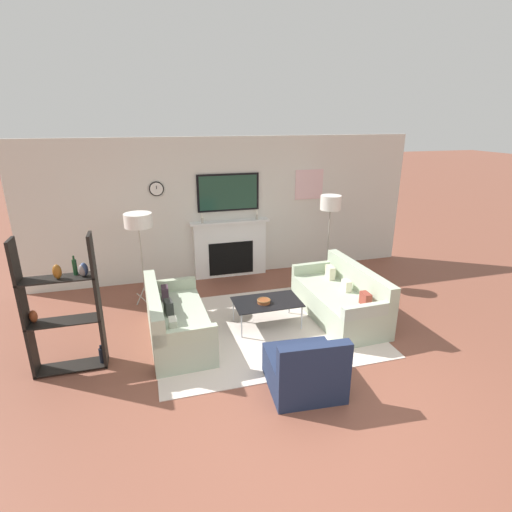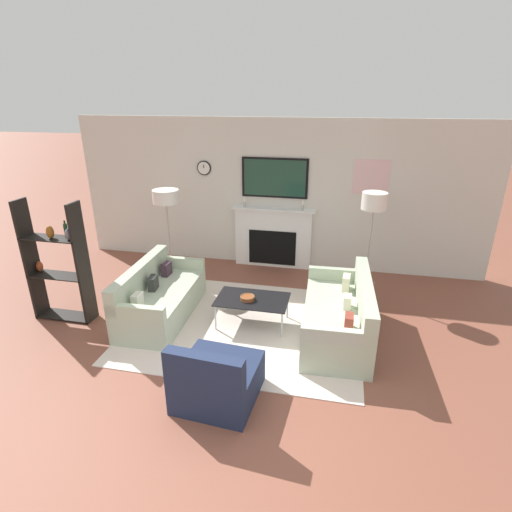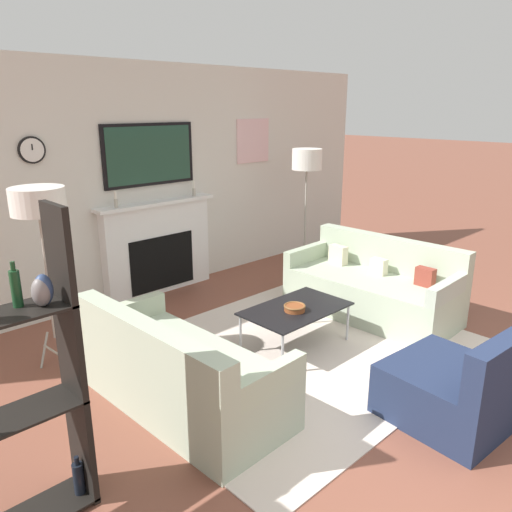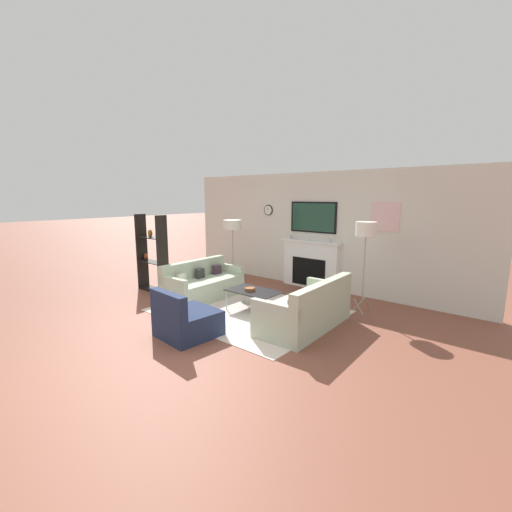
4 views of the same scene
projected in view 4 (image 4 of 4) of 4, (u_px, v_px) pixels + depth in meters
ground_plane at (162, 344)px, 5.06m from camera, size 60.00×60.00×0.00m
fireplace_wall at (313, 236)px, 8.05m from camera, size 7.56×0.28×2.70m
area_rug at (248, 311)px, 6.51m from camera, size 3.19×2.59×0.01m
couch_left at (203, 285)px, 7.28m from camera, size 0.84×1.75×0.79m
couch_right at (307, 311)px, 5.64m from camera, size 0.91×1.84×0.82m
armchair at (186, 321)px, 5.29m from camera, size 0.87×0.88×0.77m
coffee_table at (254, 292)px, 6.43m from camera, size 1.00×0.61×0.40m
decorative_bowl at (250, 289)px, 6.44m from camera, size 0.20×0.20×0.06m
floor_lamp_left at (232, 225)px, 8.33m from camera, size 0.44×0.44×1.59m
floor_lamp_right at (366, 231)px, 6.18m from camera, size 0.38×0.38×1.71m
shelf_unit at (152, 254)px, 7.77m from camera, size 0.86×0.28×1.75m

